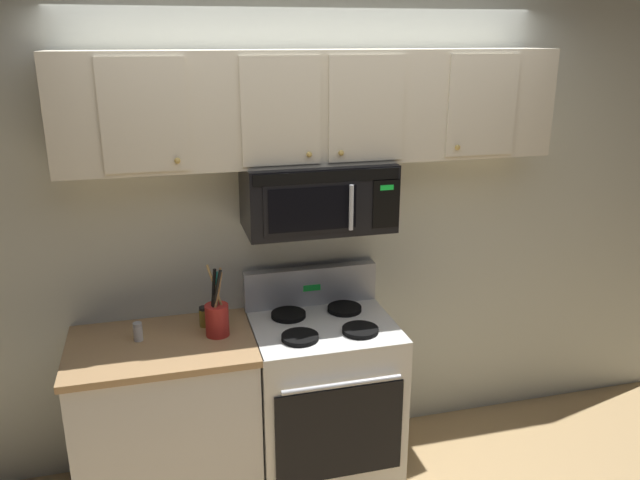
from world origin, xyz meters
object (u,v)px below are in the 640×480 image
object	(u,v)px
over_range_microwave	(317,196)
spice_jar	(204,317)
utensil_crock_red	(217,316)
salt_shaker	(138,332)
stove_range	(323,395)

from	to	relation	value
over_range_microwave	spice_jar	xyz separation A→B (m)	(-0.61, 0.02, -0.62)
over_range_microwave	utensil_crock_red	distance (m)	0.80
utensil_crock_red	salt_shaker	size ratio (longest dim) A/B	3.93
over_range_microwave	salt_shaker	xyz separation A→B (m)	(-0.95, -0.06, -0.63)
over_range_microwave	utensil_crock_red	size ratio (longest dim) A/B	2.00
over_range_microwave	salt_shaker	distance (m)	1.14
over_range_microwave	salt_shaker	bearing A→B (deg)	-176.25
utensil_crock_red	spice_jar	bearing A→B (deg)	115.02
over_range_microwave	spice_jar	size ratio (longest dim) A/B	6.89
stove_range	over_range_microwave	bearing A→B (deg)	90.14
utensil_crock_red	over_range_microwave	bearing A→B (deg)	10.53
stove_range	spice_jar	world-z (taller)	stove_range
stove_range	salt_shaker	distance (m)	1.06
stove_range	utensil_crock_red	world-z (taller)	utensil_crock_red
over_range_microwave	utensil_crock_red	bearing A→B (deg)	-169.47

